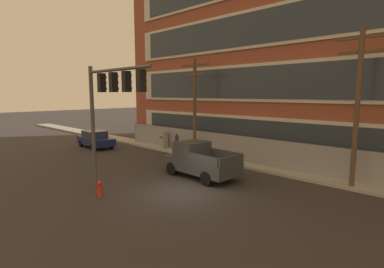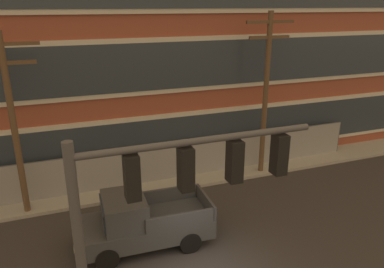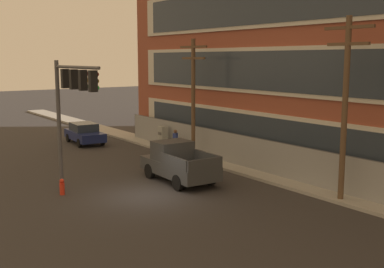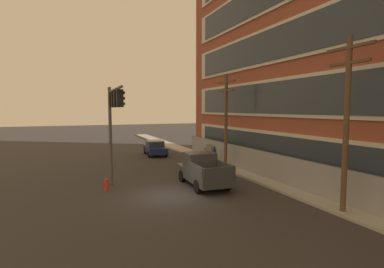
{
  "view_description": "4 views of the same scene",
  "coord_description": "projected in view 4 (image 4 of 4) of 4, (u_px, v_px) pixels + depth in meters",
  "views": [
    {
      "loc": [
        10.56,
        -10.09,
        5.0
      ],
      "look_at": [
        -2.44,
        3.18,
        2.48
      ],
      "focal_mm": 28.0,
      "sensor_mm": 36.0,
      "label": 1
    },
    {
      "loc": [
        -3.93,
        -9.0,
        8.57
      ],
      "look_at": [
        1.1,
        4.38,
        3.57
      ],
      "focal_mm": 35.0,
      "sensor_mm": 36.0,
      "label": 2
    },
    {
      "loc": [
        19.21,
        -10.93,
        6.46
      ],
      "look_at": [
        0.57,
        2.24,
        2.85
      ],
      "focal_mm": 45.0,
      "sensor_mm": 36.0,
      "label": 3
    },
    {
      "loc": [
        15.98,
        -5.09,
        4.98
      ],
      "look_at": [
        -3.04,
        2.66,
        3.25
      ],
      "focal_mm": 28.0,
      "sensor_mm": 36.0,
      "label": 4
    }
  ],
  "objects": [
    {
      "name": "utility_pole_near_corner",
      "position": [
        226.0,
        117.0,
        24.4
      ],
      "size": [
        2.73,
        0.26,
        7.66
      ],
      "color": "brown",
      "rests_on": "ground"
    },
    {
      "name": "sidewalk_building_side",
      "position": [
        274.0,
        183.0,
        19.81
      ],
      "size": [
        80.0,
        1.98,
        0.16
      ],
      "primitive_type": "cube",
      "color": "#9E9B93",
      "rests_on": "ground"
    },
    {
      "name": "utility_pole_midblock",
      "position": [
        347.0,
        117.0,
        13.78
      ],
      "size": [
        2.52,
        0.26,
        8.27
      ],
      "color": "brown",
      "rests_on": "ground"
    },
    {
      "name": "chain_link_fence",
      "position": [
        262.0,
        164.0,
        21.32
      ],
      "size": [
        26.51,
        0.06,
        2.01
      ],
      "color": "gray",
      "rests_on": "ground"
    },
    {
      "name": "pedestrian_near_cabinet",
      "position": [
        214.0,
        154.0,
        26.52
      ],
      "size": [
        0.43,
        0.47,
        1.69
      ],
      "color": "#4C4C51",
      "rests_on": "ground"
    },
    {
      "name": "electrical_cabinet",
      "position": [
        207.0,
        152.0,
        28.51
      ],
      "size": [
        0.63,
        0.52,
        1.67
      ],
      "color": "#939993",
      "rests_on": "ground"
    },
    {
      "name": "ground_plane",
      "position": [
        169.0,
        196.0,
        17.07
      ],
      "size": [
        160.0,
        160.0,
        0.0
      ],
      "primitive_type": "plane",
      "color": "#333030"
    },
    {
      "name": "sedan_navy",
      "position": [
        155.0,
        148.0,
        32.26
      ],
      "size": [
        4.58,
        2.22,
        1.56
      ],
      "color": "navy",
      "rests_on": "ground"
    },
    {
      "name": "pickup_truck_dark_grey",
      "position": [
        203.0,
        171.0,
        19.45
      ],
      "size": [
        5.06,
        2.34,
        2.08
      ],
      "color": "#383A3D",
      "rests_on": "ground"
    },
    {
      "name": "traffic_signal_mast",
      "position": [
        113.0,
        113.0,
        17.67
      ],
      "size": [
        5.0,
        0.43,
        6.36
      ],
      "color": "#4C4C51",
      "rests_on": "ground"
    },
    {
      "name": "fire_hydrant",
      "position": [
        107.0,
        185.0,
        18.21
      ],
      "size": [
        0.24,
        0.24,
        0.78
      ],
      "color": "red",
      "rests_on": "ground"
    }
  ]
}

